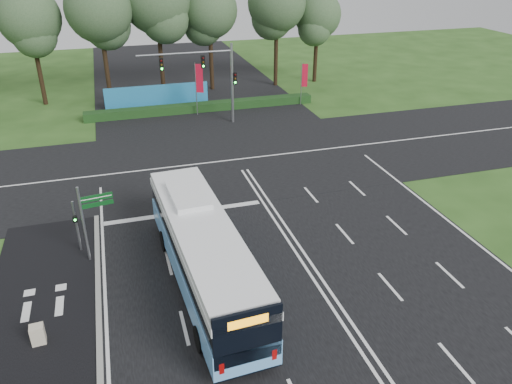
{
  "coord_description": "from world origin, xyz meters",
  "views": [
    {
      "loc": [
        -8.33,
        -21.56,
        14.9
      ],
      "look_at": [
        -1.32,
        2.0,
        2.38
      ],
      "focal_mm": 35.0,
      "sensor_mm": 36.0,
      "label": 1
    }
  ],
  "objects": [
    {
      "name": "road_cross",
      "position": [
        0.0,
        12.0,
        0.03
      ],
      "size": [
        120.0,
        14.0,
        0.05
      ],
      "primitive_type": "cube",
      "color": "black",
      "rests_on": "ground"
    },
    {
      "name": "hedge",
      "position": [
        0.0,
        24.5,
        0.4
      ],
      "size": [
        22.0,
        1.2,
        0.8
      ],
      "primitive_type": "cube",
      "color": "#173613",
      "rests_on": "ground"
    },
    {
      "name": "traffic_light_gantry",
      "position": [
        0.21,
        20.5,
        4.66
      ],
      "size": [
        8.41,
        0.28,
        7.0
      ],
      "color": "gray",
      "rests_on": "ground"
    },
    {
      "name": "utility_cabinet",
      "position": [
        -12.46,
        -4.18,
        0.46
      ],
      "size": [
        0.58,
        0.5,
        0.92
      ],
      "primitive_type": "cube",
      "rotation": [
        0.0,
        0.0,
        0.07
      ],
      "color": "beige",
      "rests_on": "ground"
    },
    {
      "name": "banner_flag_right",
      "position": [
        10.03,
        23.67,
        2.73
      ],
      "size": [
        0.59,
        0.24,
        4.16
      ],
      "rotation": [
        0.0,
        0.0,
        -0.32
      ],
      "color": "gray",
      "rests_on": "ground"
    },
    {
      "name": "road_main",
      "position": [
        0.0,
        0.0,
        0.02
      ],
      "size": [
        20.0,
        120.0,
        0.04
      ],
      "primitive_type": "cube",
      "color": "black",
      "rests_on": "ground"
    },
    {
      "name": "blue_hoarding",
      "position": [
        -4.0,
        27.0,
        1.1
      ],
      "size": [
        10.0,
        0.3,
        2.2
      ],
      "primitive_type": "cube",
      "color": "#217AB3",
      "rests_on": "ground"
    },
    {
      "name": "pedestrian_signal",
      "position": [
        -10.92,
        2.48,
        1.63
      ],
      "size": [
        0.25,
        0.4,
        2.98
      ],
      "rotation": [
        0.0,
        0.0,
        0.06
      ],
      "color": "gray",
      "rests_on": "ground"
    },
    {
      "name": "kerb_strip",
      "position": [
        -10.1,
        -3.0,
        0.06
      ],
      "size": [
        0.25,
        18.0,
        0.12
      ],
      "primitive_type": "cube",
      "color": "gray",
      "rests_on": "ground"
    },
    {
      "name": "city_bus",
      "position": [
        -5.14,
        -2.26,
        1.86
      ],
      "size": [
        3.41,
        13.0,
        3.69
      ],
      "rotation": [
        0.0,
        0.0,
        0.06
      ],
      "color": "#69B0F4",
      "rests_on": "ground"
    },
    {
      "name": "ground",
      "position": [
        0.0,
        0.0,
        0.0
      ],
      "size": [
        120.0,
        120.0,
        0.0
      ],
      "primitive_type": "plane",
      "color": "#264918",
      "rests_on": "ground"
    },
    {
      "name": "eucalyptus_row",
      "position": [
        -3.83,
        31.5,
        8.69
      ],
      "size": [
        41.72,
        9.09,
        12.88
      ],
      "color": "black",
      "rests_on": "ground"
    },
    {
      "name": "street_sign",
      "position": [
        -10.13,
        1.51,
        2.65
      ],
      "size": [
        1.64,
        0.33,
        4.24
      ],
      "rotation": [
        0.0,
        0.0,
        0.15
      ],
      "color": "gray",
      "rests_on": "ground"
    },
    {
      "name": "banner_flag_mid",
      "position": [
        -0.47,
        23.36,
        3.19
      ],
      "size": [
        0.69,
        0.31,
        4.91
      ],
      "rotation": [
        0.0,
        0.0,
        -0.37
      ],
      "color": "gray",
      "rests_on": "ground"
    },
    {
      "name": "bike_path",
      "position": [
        -12.5,
        -3.0,
        0.03
      ],
      "size": [
        5.0,
        18.0,
        0.06
      ],
      "primitive_type": "cube",
      "color": "black",
      "rests_on": "ground"
    }
  ]
}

